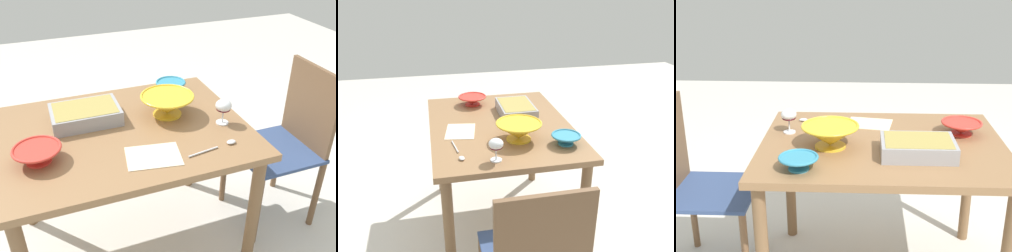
% 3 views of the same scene
% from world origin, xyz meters
% --- Properties ---
extents(ground_plane, '(8.00, 8.00, 0.00)m').
position_xyz_m(ground_plane, '(0.00, 0.00, 0.00)').
color(ground_plane, beige).
extents(dining_table, '(1.14, 0.87, 0.76)m').
position_xyz_m(dining_table, '(0.00, 0.00, 0.66)').
color(dining_table, olive).
rests_on(dining_table, ground_plane).
extents(chair, '(0.43, 0.42, 0.94)m').
position_xyz_m(chair, '(-0.94, 0.04, 0.51)').
color(chair, '#334772').
rests_on(chair, ground_plane).
extents(wine_glass, '(0.08, 0.08, 0.12)m').
position_xyz_m(wine_glass, '(-0.46, 0.11, 0.85)').
color(wine_glass, white).
rests_on(wine_glass, dining_table).
extents(casserole_dish, '(0.32, 0.22, 0.07)m').
position_xyz_m(casserole_dish, '(0.15, -0.14, 0.80)').
color(casserole_dish, '#99999E').
rests_on(casserole_dish, dining_table).
extents(mixing_bowl, '(0.20, 0.20, 0.07)m').
position_xyz_m(mixing_bowl, '(0.39, 0.12, 0.80)').
color(mixing_bowl, red).
rests_on(mixing_bowl, dining_table).
extents(small_bowl, '(0.26, 0.26, 0.11)m').
position_xyz_m(small_bowl, '(-0.24, -0.06, 0.82)').
color(small_bowl, yellow).
rests_on(small_bowl, dining_table).
extents(serving_bowl, '(0.17, 0.17, 0.06)m').
position_xyz_m(serving_bowl, '(-0.35, -0.31, 0.80)').
color(serving_bowl, teal).
rests_on(serving_bowl, dining_table).
extents(serving_spoon, '(0.24, 0.06, 0.01)m').
position_xyz_m(serving_spoon, '(-0.36, 0.29, 0.77)').
color(serving_spoon, silver).
rests_on(serving_spoon, dining_table).
extents(napkin, '(0.25, 0.21, 0.00)m').
position_xyz_m(napkin, '(-0.06, 0.26, 0.77)').
color(napkin, beige).
rests_on(napkin, dining_table).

